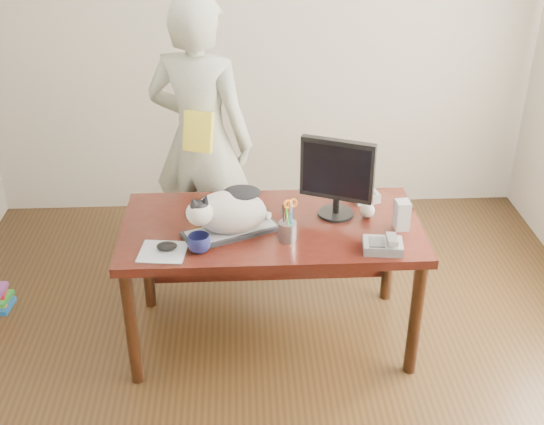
{
  "coord_description": "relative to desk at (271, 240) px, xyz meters",
  "views": [
    {
      "loc": [
        -0.15,
        -2.55,
        2.57
      ],
      "look_at": [
        0.0,
        0.55,
        0.85
      ],
      "focal_mm": 45.0,
      "sensor_mm": 36.0,
      "label": 1
    }
  ],
  "objects": [
    {
      "name": "room",
      "position": [
        0.0,
        -0.68,
        0.75
      ],
      "size": [
        4.5,
        4.5,
        4.5
      ],
      "color": "black",
      "rests_on": "ground"
    },
    {
      "name": "desk",
      "position": [
        0.0,
        0.0,
        0.0
      ],
      "size": [
        1.6,
        0.8,
        0.75
      ],
      "color": "black",
      "rests_on": "ground"
    },
    {
      "name": "keyboard",
      "position": [
        -0.22,
        -0.16,
        0.16
      ],
      "size": [
        0.53,
        0.37,
        0.03
      ],
      "rotation": [
        0.0,
        0.0,
        0.41
      ],
      "color": "black",
      "rests_on": "desk"
    },
    {
      "name": "cat",
      "position": [
        -0.23,
        -0.17,
        0.29
      ],
      "size": [
        0.46,
        0.37,
        0.27
      ],
      "rotation": [
        0.0,
        0.0,
        0.41
      ],
      "color": "white",
      "rests_on": "keyboard"
    },
    {
      "name": "monitor",
      "position": [
        0.35,
        -0.01,
        0.4
      ],
      "size": [
        0.38,
        0.25,
        0.45
      ],
      "rotation": [
        0.0,
        0.0,
        -0.4
      ],
      "color": "black",
      "rests_on": "desk"
    },
    {
      "name": "pen_cup",
      "position": [
        0.07,
        -0.24,
        0.21
      ],
      "size": [
        0.12,
        0.12,
        0.24
      ],
      "rotation": [
        0.0,
        0.0,
        0.39
      ],
      "color": "gray",
      "rests_on": "desk"
    },
    {
      "name": "mousepad",
      "position": [
        -0.56,
        -0.33,
        0.15
      ],
      "size": [
        0.25,
        0.23,
        0.01
      ],
      "rotation": [
        0.0,
        0.0,
        -0.12
      ],
      "color": "silver",
      "rests_on": "desk"
    },
    {
      "name": "mouse",
      "position": [
        -0.54,
        -0.31,
        0.17
      ],
      "size": [
        0.11,
        0.08,
        0.04
      ],
      "rotation": [
        0.0,
        0.0,
        -0.12
      ],
      "color": "black",
      "rests_on": "mousepad"
    },
    {
      "name": "coffee_mug",
      "position": [
        -0.37,
        -0.33,
        0.19
      ],
      "size": [
        0.17,
        0.17,
        0.09
      ],
      "primitive_type": "imported",
      "rotation": [
        0.0,
        0.0,
        0.78
      ],
      "color": "#0D0F34",
      "rests_on": "desk"
    },
    {
      "name": "phone",
      "position": [
        0.55,
        -0.37,
        0.18
      ],
      "size": [
        0.21,
        0.17,
        0.09
      ],
      "rotation": [
        0.0,
        0.0,
        -0.13
      ],
      "color": "slate",
      "rests_on": "desk"
    },
    {
      "name": "speaker",
      "position": [
        0.68,
        -0.15,
        0.23
      ],
      "size": [
        0.08,
        0.08,
        0.16
      ],
      "rotation": [
        0.0,
        0.0,
        0.06
      ],
      "color": "gray",
      "rests_on": "desk"
    },
    {
      "name": "baseball",
      "position": [
        0.53,
        -0.02,
        0.19
      ],
      "size": [
        0.08,
        0.08,
        0.08
      ],
      "rotation": [
        0.0,
        0.0,
        -0.24
      ],
      "color": "beige",
      "rests_on": "desk"
    },
    {
      "name": "book_stack",
      "position": [
        -0.17,
        0.19,
        0.18
      ],
      "size": [
        0.23,
        0.19,
        0.07
      ],
      "rotation": [
        0.0,
        0.0,
        0.18
      ],
      "color": "#511B15",
      "rests_on": "desk"
    },
    {
      "name": "calculator",
      "position": [
        0.54,
        0.2,
        0.17
      ],
      "size": [
        0.18,
        0.21,
        0.06
      ],
      "rotation": [
        0.0,
        0.0,
        0.24
      ],
      "color": "slate",
      "rests_on": "desk"
    },
    {
      "name": "person",
      "position": [
        -0.4,
        0.68,
        0.31
      ],
      "size": [
        0.78,
        0.64,
        1.83
      ],
      "primitive_type": "imported",
      "rotation": [
        0.0,
        0.0,
        2.79
      ],
      "color": "silver",
      "rests_on": "ground"
    },
    {
      "name": "held_book",
      "position": [
        -0.4,
        0.51,
        0.45
      ],
      "size": [
        0.2,
        0.16,
        0.24
      ],
      "rotation": [
        0.0,
        0.0,
        -0.35
      ],
      "color": "yellow",
      "rests_on": "person"
    }
  ]
}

